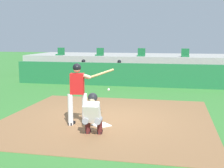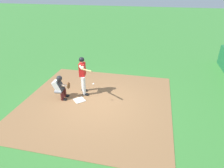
% 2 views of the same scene
% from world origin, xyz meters
% --- Properties ---
extents(ground_plane, '(80.00, 80.00, 0.00)m').
position_xyz_m(ground_plane, '(0.00, 0.00, 0.00)').
color(ground_plane, '#387A33').
extents(dirt_infield, '(6.40, 6.40, 0.01)m').
position_xyz_m(dirt_infield, '(0.00, 0.00, 0.01)').
color(dirt_infield, olive).
rests_on(dirt_infield, ground).
extents(home_plate, '(0.62, 0.62, 0.02)m').
position_xyz_m(home_plate, '(0.00, -0.80, 0.02)').
color(home_plate, white).
rests_on(home_plate, dirt_infield).
extents(batter_at_plate, '(1.19, 0.95, 1.80)m').
position_xyz_m(batter_at_plate, '(-0.68, -0.82, 1.04)').
color(batter_at_plate, silver).
rests_on(batter_at_plate, ground).
extents(catcher_crouched, '(0.50, 1.95, 1.13)m').
position_xyz_m(catcher_crouched, '(-0.02, -1.65, 0.61)').
color(catcher_crouched, gray).
rests_on(catcher_crouched, ground).
extents(dugout_wall, '(13.00, 0.30, 1.20)m').
position_xyz_m(dugout_wall, '(0.00, 6.50, 0.60)').
color(dugout_wall, '#1E6638').
rests_on(dugout_wall, ground).
extents(dugout_bench, '(11.80, 0.44, 0.45)m').
position_xyz_m(dugout_bench, '(0.00, 7.50, 0.23)').
color(dugout_bench, olive).
rests_on(dugout_bench, ground).
extents(dugout_player_0, '(0.49, 0.70, 1.30)m').
position_xyz_m(dugout_player_0, '(-3.08, 7.34, 0.67)').
color(dugout_player_0, '#939399').
rests_on(dugout_player_0, ground).
extents(dugout_player_1, '(0.49, 0.70, 1.30)m').
position_xyz_m(dugout_player_1, '(-1.00, 7.34, 0.67)').
color(dugout_player_1, '#939399').
rests_on(dugout_player_1, ground).
extents(stands_platform, '(15.00, 4.40, 1.40)m').
position_xyz_m(stands_platform, '(0.00, 10.90, 0.70)').
color(stands_platform, '#9E9E99').
rests_on(stands_platform, ground).
extents(stadium_seat_0, '(0.46, 0.46, 0.48)m').
position_xyz_m(stadium_seat_0, '(-5.20, 9.38, 1.53)').
color(stadium_seat_0, '#196033').
rests_on(stadium_seat_0, stands_platform).
extents(stadium_seat_1, '(0.46, 0.46, 0.48)m').
position_xyz_m(stadium_seat_1, '(-2.60, 9.38, 1.53)').
color(stadium_seat_1, '#196033').
rests_on(stadium_seat_1, stands_platform).
extents(stadium_seat_2, '(0.46, 0.46, 0.48)m').
position_xyz_m(stadium_seat_2, '(0.00, 9.38, 1.53)').
color(stadium_seat_2, '#196033').
rests_on(stadium_seat_2, stands_platform).
extents(stadium_seat_3, '(0.46, 0.46, 0.48)m').
position_xyz_m(stadium_seat_3, '(2.60, 9.38, 1.53)').
color(stadium_seat_3, '#196033').
rests_on(stadium_seat_3, stands_platform).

